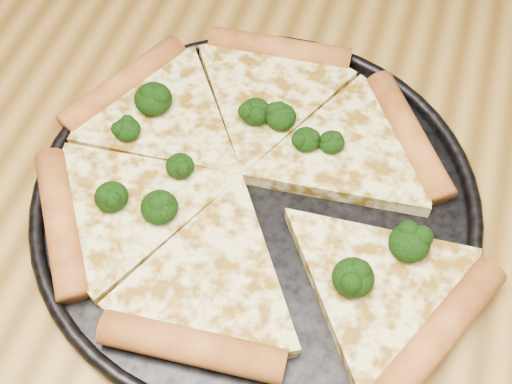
% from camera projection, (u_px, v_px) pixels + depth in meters
% --- Properties ---
extents(dining_table, '(1.20, 0.90, 0.75)m').
position_uv_depth(dining_table, '(276.00, 236.00, 0.69)').
color(dining_table, olive).
rests_on(dining_table, ground).
extents(pizza_pan, '(0.41, 0.41, 0.02)m').
position_uv_depth(pizza_pan, '(256.00, 197.00, 0.60)').
color(pizza_pan, black).
rests_on(pizza_pan, dining_table).
extents(pizza, '(0.43, 0.37, 0.03)m').
position_uv_depth(pizza, '(249.00, 182.00, 0.60)').
color(pizza, '#E7E48D').
rests_on(pizza, pizza_pan).
extents(broccoli_florets, '(0.30, 0.18, 0.03)m').
position_uv_depth(broccoli_florets, '(244.00, 171.00, 0.59)').
color(broccoli_florets, black).
rests_on(broccoli_florets, pizza).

